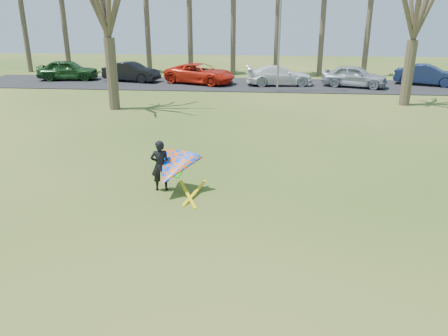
# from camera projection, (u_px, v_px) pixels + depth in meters

# --- Properties ---
(ground) EXTENTS (100.00, 100.00, 0.00)m
(ground) POSITION_uv_depth(u_px,v_px,m) (217.00, 230.00, 11.98)
(ground) COLOR #1E4D10
(ground) RESTS_ON ground
(parking_strip) EXTENTS (46.00, 7.00, 0.06)m
(parking_strip) POSITION_uv_depth(u_px,v_px,m) (252.00, 85.00, 35.37)
(parking_strip) COLOR black
(parking_strip) RESTS_ON ground
(streetlight) EXTENTS (2.28, 0.18, 8.00)m
(streetlight) POSITION_uv_depth(u_px,v_px,m) (282.00, 29.00, 30.85)
(streetlight) COLOR gray
(streetlight) RESTS_ON ground
(car_0) EXTENTS (5.23, 2.68, 1.70)m
(car_0) POSITION_uv_depth(u_px,v_px,m) (68.00, 70.00, 37.30)
(car_0) COLOR #1A4019
(car_0) RESTS_ON parking_strip
(car_1) EXTENTS (5.02, 2.67, 1.57)m
(car_1) POSITION_uv_depth(u_px,v_px,m) (131.00, 72.00, 36.57)
(car_1) COLOR black
(car_1) RESTS_ON parking_strip
(car_2) EXTENTS (6.34, 4.50, 1.60)m
(car_2) POSITION_uv_depth(u_px,v_px,m) (200.00, 73.00, 35.52)
(car_2) COLOR red
(car_2) RESTS_ON parking_strip
(car_3) EXTENTS (5.50, 2.80, 1.53)m
(car_3) POSITION_uv_depth(u_px,v_px,m) (279.00, 75.00, 34.71)
(car_3) COLOR white
(car_3) RESTS_ON parking_strip
(car_4) EXTENTS (5.26, 3.41, 1.67)m
(car_4) POSITION_uv_depth(u_px,v_px,m) (355.00, 76.00, 33.85)
(car_4) COLOR #9CA2AA
(car_4) RESTS_ON parking_strip
(car_5) EXTENTS (5.14, 3.38, 1.60)m
(car_5) POSITION_uv_depth(u_px,v_px,m) (427.00, 75.00, 34.73)
(car_5) COLOR #162143
(car_5) RESTS_ON parking_strip
(kite_flyer) EXTENTS (2.13, 2.39, 2.02)m
(kite_flyer) POSITION_uv_depth(u_px,v_px,m) (171.00, 169.00, 14.16)
(kite_flyer) COLOR black
(kite_flyer) RESTS_ON ground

